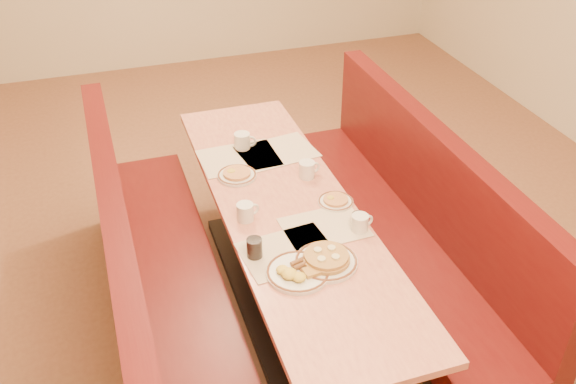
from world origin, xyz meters
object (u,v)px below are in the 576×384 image
object	(u,v)px
booth_right	(403,237)
soda_tumbler_near	(254,248)
diner_table	(287,260)
booth_left	(158,289)
eggs_plate	(297,272)
pancake_plate	(326,260)
coffee_mug_d	(243,141)
soda_tumbler_mid	(358,221)
coffee_mug_a	(360,223)
coffee_mug_c	(307,169)
coffee_mug_b	(246,212)

from	to	relation	value
booth_right	soda_tumbler_near	bearing A→B (deg)	-160.69
diner_table	soda_tumbler_near	xyz separation A→B (m)	(-0.28, -0.35, 0.43)
booth_left	eggs_plate	world-z (taller)	booth_left
diner_table	pancake_plate	distance (m)	0.65
coffee_mug_d	soda_tumbler_mid	xyz separation A→B (m)	(0.34, -0.97, -0.01)
coffee_mug_a	coffee_mug_d	xyz separation A→B (m)	(-0.35, 0.99, 0.01)
diner_table	booth_right	xyz separation A→B (m)	(0.73, 0.00, -0.01)
soda_tumbler_near	soda_tumbler_mid	bearing A→B (deg)	5.86
coffee_mug_c	coffee_mug_d	world-z (taller)	coffee_mug_d
pancake_plate	coffee_mug_d	size ratio (longest dim) A/B	2.22
booth_left	coffee_mug_b	world-z (taller)	booth_left
booth_left	coffee_mug_d	distance (m)	1.04
diner_table	booth_left	bearing A→B (deg)	180.00
eggs_plate	booth_right	bearing A→B (deg)	32.24
pancake_plate	booth_right	bearing A→B (deg)	35.82
eggs_plate	booth_left	bearing A→B (deg)	138.09
coffee_mug_d	booth_right	bearing A→B (deg)	-21.65
eggs_plate	soda_tumbler_near	distance (m)	0.24
eggs_plate	soda_tumbler_mid	bearing A→B (deg)	31.04
booth_right	booth_left	bearing A→B (deg)	180.00
booth_left	coffee_mug_c	distance (m)	1.06
coffee_mug_a	coffee_mug_b	size ratio (longest dim) A/B	0.98
eggs_plate	coffee_mug_b	world-z (taller)	coffee_mug_b
eggs_plate	coffee_mug_a	size ratio (longest dim) A/B	2.43
booth_left	soda_tumbler_mid	bearing A→B (deg)	-16.36
coffee_mug_c	soda_tumbler_near	bearing A→B (deg)	-136.93
diner_table	pancake_plate	world-z (taller)	pancake_plate
pancake_plate	soda_tumbler_near	distance (m)	0.35
eggs_plate	coffee_mug_d	xyz separation A→B (m)	(0.06, 1.21, 0.04)
coffee_mug_b	coffee_mug_c	world-z (taller)	coffee_mug_c
diner_table	eggs_plate	world-z (taller)	eggs_plate
soda_tumbler_mid	pancake_plate	bearing A→B (deg)	-140.04
coffee_mug_b	diner_table	bearing A→B (deg)	-1.01
booth_right	coffee_mug_d	distance (m)	1.13
diner_table	pancake_plate	xyz separation A→B (m)	(0.03, -0.51, 0.40)
soda_tumbler_near	coffee_mug_c	bearing A→B (deg)	51.10
eggs_plate	coffee_mug_c	xyz separation A→B (m)	(0.33, 0.78, 0.03)
coffee_mug_b	soda_tumbler_mid	bearing A→B (deg)	-37.80
coffee_mug_a	coffee_mug_c	distance (m)	0.57
soda_tumbler_near	booth_right	bearing A→B (deg)	19.31
diner_table	soda_tumbler_mid	world-z (taller)	soda_tumbler_mid
booth_right	coffee_mug_d	xyz separation A→B (m)	(-0.80, 0.67, 0.44)
diner_table	booth_right	distance (m)	0.73
pancake_plate	coffee_mug_b	bearing A→B (deg)	120.07
booth_left	eggs_plate	bearing A→B (deg)	-41.91
booth_left	booth_right	bearing A→B (deg)	0.00
eggs_plate	coffee_mug_c	distance (m)	0.85
pancake_plate	coffee_mug_b	distance (m)	0.53
eggs_plate	coffee_mug_d	bearing A→B (deg)	87.03
booth_right	coffee_mug_d	world-z (taller)	booth_right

